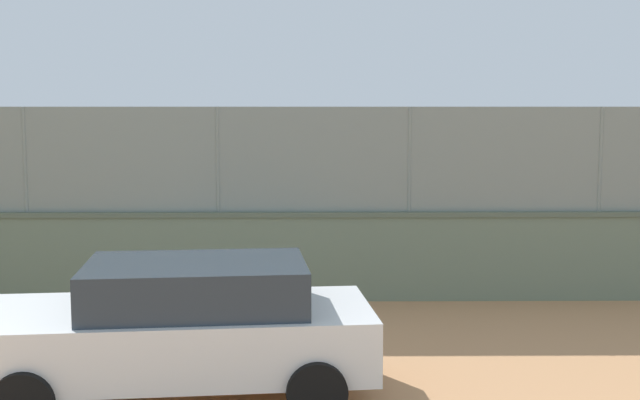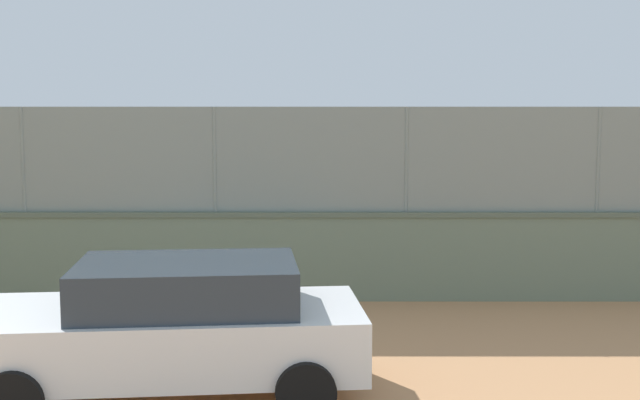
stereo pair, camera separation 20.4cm
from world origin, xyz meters
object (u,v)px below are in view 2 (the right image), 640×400
player_crossing_court (313,217)px  player_foreground_swinging (519,203)px  sports_ball (307,228)px  parked_car_white (173,325)px  player_at_service_line (189,173)px

player_crossing_court → player_foreground_swinging: player_crossing_court is taller
player_crossing_court → player_foreground_swinging: bearing=-150.5°
player_crossing_court → player_foreground_swinging: (-4.69, -2.65, -0.04)m
player_foreground_swinging → sports_ball: (4.81, 3.90, 0.03)m
player_foreground_swinging → parked_car_white: size_ratio=0.37×
player_at_service_line → parked_car_white: bearing=97.8°
player_crossing_court → parked_car_white: bearing=77.7°
player_foreground_swinging → player_crossing_court: bearing=29.5°
player_at_service_line → player_foreground_swinging: bearing=137.2°
player_crossing_court → sports_ball: 1.26m
player_crossing_court → player_at_service_line: (3.98, -10.68, -0.00)m
sports_ball → parked_car_white: size_ratio=0.05×
sports_ball → parked_car_white: parked_car_white is taller
player_crossing_court → player_at_service_line: bearing=-69.6°
player_crossing_court → parked_car_white: player_crossing_court is taller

